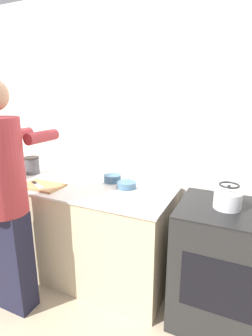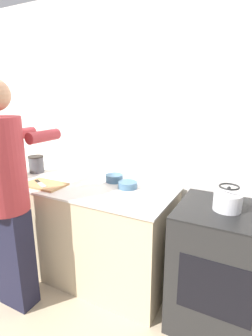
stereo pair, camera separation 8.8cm
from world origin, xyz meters
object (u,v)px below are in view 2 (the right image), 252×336
object	(u,v)px
oven	(221,268)
canister_jar	(36,164)
kettle	(228,200)
bowl_prep	(128,185)
person	(8,192)
knife	(40,183)
cutting_board	(45,185)

from	to	relation	value
oven	canister_jar	size ratio (longest dim) A/B	5.27
kettle	bowl_prep	size ratio (longest dim) A/B	1.10
person	canister_jar	xyz separation A→B (m)	(-0.42, 0.70, -0.00)
bowl_prep	canister_jar	bearing A→B (deg)	-179.61
oven	kettle	size ratio (longest dim) A/B	4.96
bowl_prep	oven	bearing A→B (deg)	-10.38
oven	bowl_prep	world-z (taller)	bowl_prep
knife	bowl_prep	distance (m)	0.80
cutting_board	kettle	bearing A→B (deg)	4.74
bowl_prep	kettle	bearing A→B (deg)	-10.77
canister_jar	knife	bearing A→B (deg)	-41.19
kettle	canister_jar	distance (m)	1.93
oven	cutting_board	bearing A→B (deg)	-175.09
cutting_board	kettle	distance (m)	1.55
oven	kettle	distance (m)	0.54
person	canister_jar	size ratio (longest dim) A/B	10.21
knife	kettle	distance (m)	1.59
person	canister_jar	world-z (taller)	person
cutting_board	knife	distance (m)	0.05
oven	cutting_board	world-z (taller)	oven
oven	bowl_prep	bearing A→B (deg)	169.62
kettle	bowl_prep	distance (m)	0.86
cutting_board	knife	size ratio (longest dim) A/B	1.70
person	kettle	xyz separation A→B (m)	(1.50, 0.55, 0.02)
bowl_prep	person	bearing A→B (deg)	-132.75
kettle	oven	bearing A→B (deg)	45.21
person	kettle	size ratio (longest dim) A/B	9.60
person	cutting_board	world-z (taller)	person
canister_jar	oven	bearing A→B (deg)	-4.40
knife	bowl_prep	xyz separation A→B (m)	(0.74, 0.30, 0.01)
knife	oven	bearing A→B (deg)	32.68
canister_jar	bowl_prep	bearing A→B (deg)	0.39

